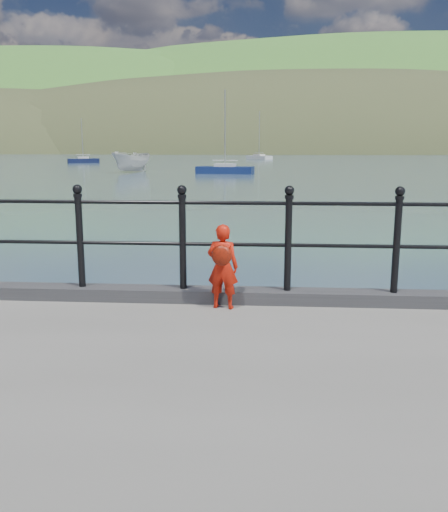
# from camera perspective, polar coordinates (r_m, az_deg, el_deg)

# --- Properties ---
(ground) EXTENTS (600.00, 600.00, 0.00)m
(ground) POSITION_cam_1_polar(r_m,az_deg,el_deg) (6.80, 1.18, -12.58)
(ground) COLOR #2D4251
(ground) RESTS_ON ground
(kerb) EXTENTS (60.00, 0.30, 0.15)m
(kerb) POSITION_cam_1_polar(r_m,az_deg,el_deg) (6.29, 1.15, -4.17)
(kerb) COLOR #28282B
(kerb) RESTS_ON quay
(railing) EXTENTS (18.11, 0.11, 1.20)m
(railing) POSITION_cam_1_polar(r_m,az_deg,el_deg) (6.12, 1.18, 2.59)
(railing) COLOR black
(railing) RESTS_ON kerb
(far_shore) EXTENTS (830.00, 200.00, 156.00)m
(far_shore) POSITION_cam_1_polar(r_m,az_deg,el_deg) (249.82, 12.94, 5.50)
(far_shore) COLOR #333A21
(far_shore) RESTS_ON ground
(child) EXTENTS (0.38, 0.32, 0.94)m
(child) POSITION_cam_1_polar(r_m,az_deg,el_deg) (5.94, -0.15, -1.04)
(child) COLOR red
(child) RESTS_ON quay
(launch_white) EXTENTS (4.14, 5.92, 2.14)m
(launch_white) POSITION_cam_1_polar(r_m,az_deg,el_deg) (57.11, -9.70, 9.74)
(launch_white) COLOR silver
(launch_white) RESTS_ON ground
(sailboat_left) EXTENTS (4.95, 3.35, 6.97)m
(sailboat_left) POSITION_cam_1_polar(r_m,az_deg,el_deg) (88.56, -14.59, 9.67)
(sailboat_left) COLOR black
(sailboat_left) RESTS_ON ground
(sailboat_deep) EXTENTS (5.35, 6.20, 9.36)m
(sailboat_deep) POSITION_cam_1_polar(r_m,az_deg,el_deg) (108.62, 3.70, 10.31)
(sailboat_deep) COLOR silver
(sailboat_deep) RESTS_ON ground
(sailboat_port) EXTENTS (5.78, 2.68, 8.13)m
(sailboat_port) POSITION_cam_1_polar(r_m,az_deg,el_deg) (53.64, 0.10, 9.01)
(sailboat_port) COLOR #122050
(sailboat_port) RESTS_ON ground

